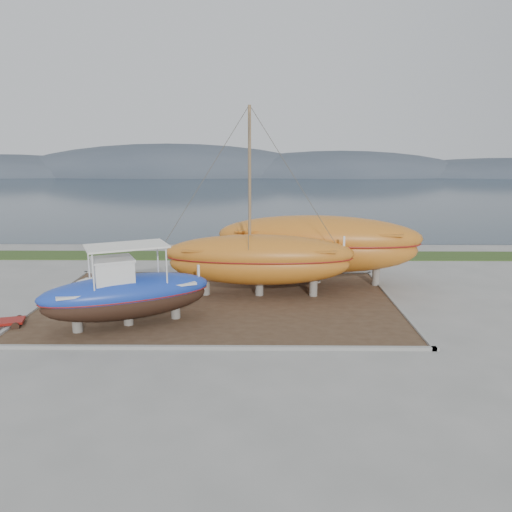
# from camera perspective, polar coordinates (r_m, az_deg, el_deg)

# --- Properties ---
(ground) EXTENTS (140.00, 140.00, 0.00)m
(ground) POSITION_cam_1_polar(r_m,az_deg,el_deg) (22.44, -5.04, -8.50)
(ground) COLOR gray
(ground) RESTS_ON ground
(dirt_patch) EXTENTS (18.00, 12.00, 0.06)m
(dirt_patch) POSITION_cam_1_polar(r_m,az_deg,el_deg) (26.19, -4.20, -5.33)
(dirt_patch) COLOR #422D1E
(dirt_patch) RESTS_ON ground
(curb_frame) EXTENTS (18.60, 12.60, 0.15)m
(curb_frame) POSITION_cam_1_polar(r_m,az_deg,el_deg) (26.18, -4.20, -5.24)
(curb_frame) COLOR gray
(curb_frame) RESTS_ON ground
(grass_strip) EXTENTS (44.00, 3.00, 0.08)m
(grass_strip) POSITION_cam_1_polar(r_m,az_deg,el_deg) (37.28, -2.76, 0.05)
(grass_strip) COLOR #284219
(grass_strip) RESTS_ON ground
(sea) EXTENTS (260.00, 100.00, 0.04)m
(sea) POSITION_cam_1_polar(r_m,az_deg,el_deg) (91.24, -0.78, 7.33)
(sea) COLOR #1D2C3A
(sea) RESTS_ON ground
(mountain_ridge) EXTENTS (200.00, 36.00, 20.00)m
(mountain_ridge) POSITION_cam_1_polar(r_m,az_deg,el_deg) (146.10, -0.27, 9.21)
(mountain_ridge) COLOR #333D49
(mountain_ridge) RESTS_ON ground
(blue_caique) EXTENTS (7.92, 5.37, 3.67)m
(blue_caique) POSITION_cam_1_polar(r_m,az_deg,el_deg) (23.09, -14.57, -3.30)
(blue_caique) COLOR #1C3DB0
(blue_caique) RESTS_ON dirt_patch
(white_dinghy) EXTENTS (3.84, 1.54, 1.14)m
(white_dinghy) POSITION_cam_1_polar(r_m,az_deg,el_deg) (27.76, -16.18, -3.48)
(white_dinghy) COLOR silver
(white_dinghy) RESTS_ON dirt_patch
(orange_sailboat) EXTENTS (10.24, 3.29, 9.99)m
(orange_sailboat) POSITION_cam_1_polar(r_m,az_deg,el_deg) (26.30, 0.40, 5.99)
(orange_sailboat) COLOR #B6651C
(orange_sailboat) RESTS_ON dirt_patch
(orange_bare_hull) EXTENTS (12.30, 5.28, 3.90)m
(orange_bare_hull) POSITION_cam_1_polar(r_m,az_deg,el_deg) (29.58, 7.05, 0.63)
(orange_bare_hull) COLOR #B6651C
(orange_bare_hull) RESTS_ON dirt_patch
(red_trailer) EXTENTS (2.52, 1.74, 0.33)m
(red_trailer) POSITION_cam_1_polar(r_m,az_deg,el_deg) (25.38, -26.67, -6.93)
(red_trailer) COLOR maroon
(red_trailer) RESTS_ON ground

